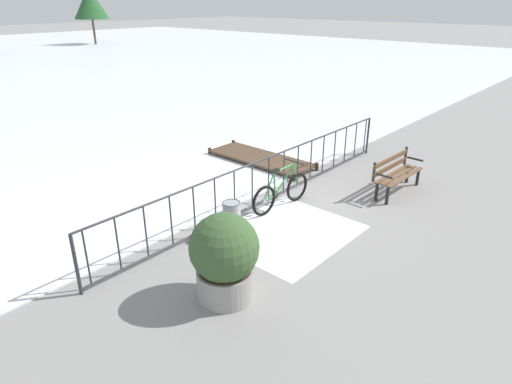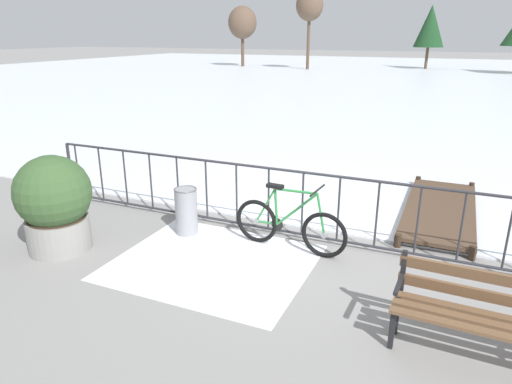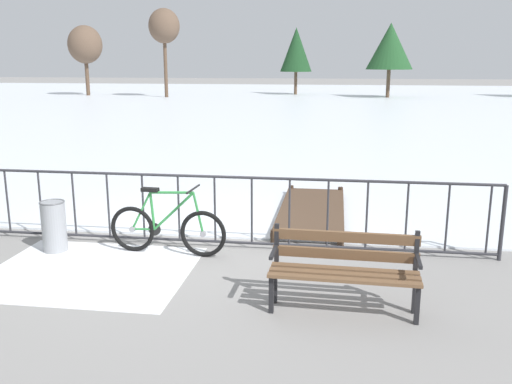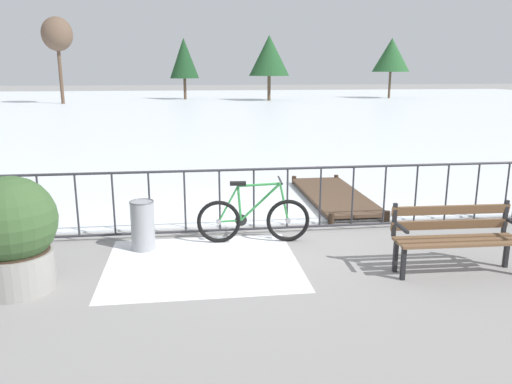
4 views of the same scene
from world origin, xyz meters
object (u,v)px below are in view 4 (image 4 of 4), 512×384
Objects in this scene: bicycle_near_railing at (253,219)px; trash_bin at (143,225)px; park_bench at (455,233)px; planter_with_shrub at (12,233)px.

bicycle_near_railing reaches higher than trash_bin.
trash_bin is (-4.07, 1.35, -0.14)m from park_bench.
planter_with_shrub is (-5.45, 0.14, 0.20)m from park_bench.
bicycle_near_railing is 1.06× the size of park_bench.
bicycle_near_railing reaches higher than park_bench.
bicycle_near_railing is 3.30m from planter_with_shrub.
park_bench is 2.21× the size of trash_bin.
park_bench is at bearing -18.31° from trash_bin.
park_bench is 5.45m from planter_with_shrub.
trash_bin is at bearing 161.69° from park_bench.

